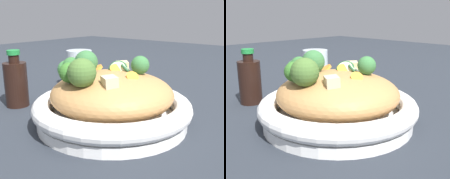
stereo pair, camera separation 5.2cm
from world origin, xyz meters
TOP-DOWN VIEW (x-y plane):
  - ground_plane at (0.00, 0.00)m, footprint 3.00×3.00m
  - serving_bowl at (0.00, 0.00)m, footprint 0.31×0.31m
  - noodle_heap at (0.00, 0.00)m, footprint 0.24×0.24m
  - broccoli_florets at (-0.04, 0.03)m, footprint 0.18×0.18m
  - carrot_coins at (0.02, 0.02)m, footprint 0.06×0.15m
  - zucchini_slices at (0.03, 0.00)m, footprint 0.06×0.06m
  - chicken_chunks at (0.02, 0.00)m, footprint 0.17×0.11m
  - soy_sauce_bottle at (-0.06, 0.25)m, footprint 0.05×0.05m
  - drinking_glass at (0.16, 0.26)m, footprint 0.07×0.07m

SIDE VIEW (x-z plane):
  - ground_plane at x=0.00m, z-range 0.00..0.00m
  - serving_bowl at x=0.00m, z-range 0.00..0.06m
  - drinking_glass at x=0.16m, z-range 0.00..0.11m
  - soy_sauce_bottle at x=-0.06m, z-range -0.01..0.12m
  - noodle_heap at x=0.00m, z-range 0.02..0.11m
  - chicken_chunks at x=0.02m, z-range 0.09..0.11m
  - carrot_coins at x=0.02m, z-range 0.09..0.12m
  - zucchini_slices at x=0.03m, z-range 0.09..0.12m
  - broccoli_florets at x=-0.04m, z-range 0.08..0.15m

